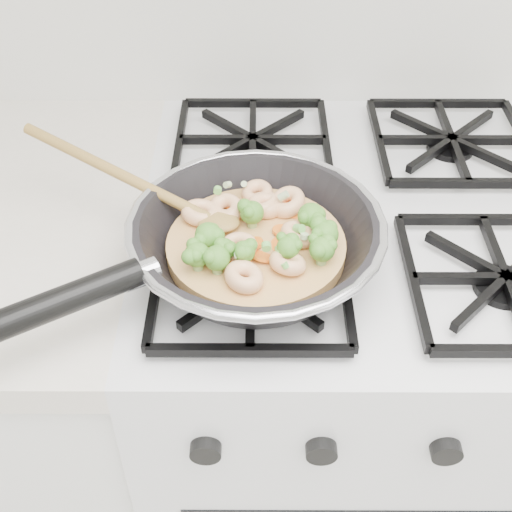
{
  "coord_description": "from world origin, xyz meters",
  "views": [
    {
      "loc": [
        -0.14,
        0.98,
        1.47
      ],
      "look_at": [
        -0.14,
        1.58,
        0.93
      ],
      "focal_mm": 47.25,
      "sensor_mm": 36.0,
      "label": 1
    }
  ],
  "objects": [
    {
      "name": "skillet",
      "position": [
        -0.15,
        1.57,
        0.96
      ],
      "size": [
        0.45,
        0.35,
        0.1
      ],
      "rotation": [
        0.0,
        0.0,
        -0.11
      ],
      "color": "black",
      "rests_on": "stove"
    },
    {
      "name": "stove",
      "position": [
        0.0,
        1.7,
        0.46
      ],
      "size": [
        0.6,
        0.6,
        0.92
      ],
      "color": "silver",
      "rests_on": "ground"
    }
  ]
}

